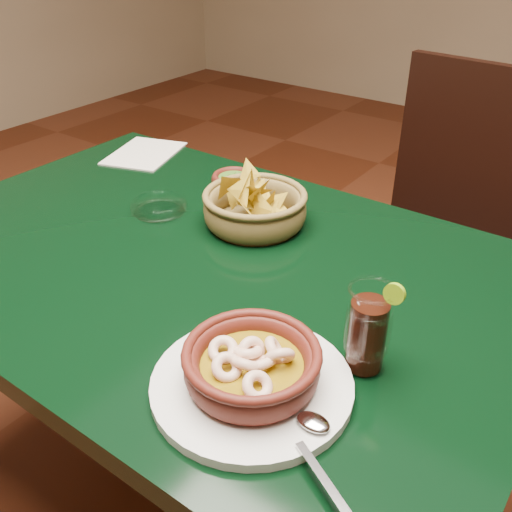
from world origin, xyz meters
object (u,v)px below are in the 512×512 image
Objects in this scene: shrimp_plate at (252,370)px; chip_basket at (255,207)px; dining_table at (203,299)px; dining_chair at (439,237)px; cola_drink at (368,330)px.

chip_basket reaches higher than shrimp_plate.
shrimp_plate is at bearing -54.34° from chip_basket.
dining_table is at bearing 141.92° from shrimp_plate.
dining_chair is 0.96m from shrimp_plate.
chip_basket is (0.01, 0.16, 0.14)m from dining_table.
dining_chair is 4.06× the size of chip_basket.
shrimp_plate is (0.06, -0.93, 0.25)m from dining_chair.
dining_table is 0.76m from dining_chair.
shrimp_plate is 0.46m from chip_basket.
dining_chair reaches higher than cola_drink.
chip_basket is 1.60× the size of cola_drink.
cola_drink is at bearing -79.04° from dining_chair.
dining_table is at bearing -107.21° from dining_chair.
dining_chair is 6.50× the size of cola_drink.
dining_table is 0.38m from shrimp_plate.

